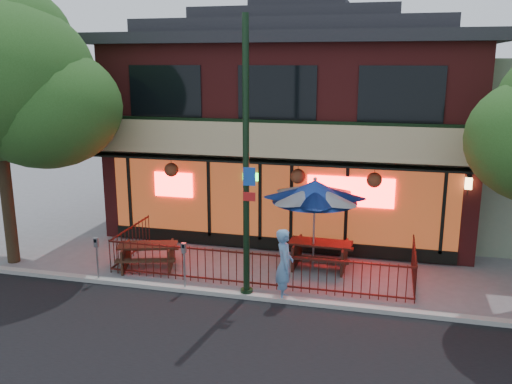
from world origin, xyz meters
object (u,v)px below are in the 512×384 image
at_px(street_light, 246,177).
at_px(parking_meter_near, 184,259).
at_px(picnic_table_left, 148,252).
at_px(parking_meter_far, 97,252).
at_px(pedestrian, 284,265).
at_px(picnic_table_right, 320,251).
at_px(patio_umbrella, 315,191).

relative_size(street_light, parking_meter_near, 5.24).
distance_m(picnic_table_left, parking_meter_near, 2.15).
bearing_deg(parking_meter_far, parking_meter_near, -0.00).
relative_size(pedestrian, parking_meter_far, 1.47).
xyz_separation_m(picnic_table_left, parking_meter_near, (1.65, -1.31, 0.43)).
distance_m(picnic_table_left, picnic_table_right, 5.05).
bearing_deg(patio_umbrella, parking_meter_far, -157.12).
xyz_separation_m(picnic_table_left, patio_umbrella, (4.71, 1.05, 1.87)).
relative_size(picnic_table_left, pedestrian, 1.07).
relative_size(street_light, picnic_table_left, 3.51).
bearing_deg(street_light, picnic_table_left, 159.65).
bearing_deg(patio_umbrella, picnic_table_right, 51.66).
bearing_deg(picnic_table_left, pedestrian, -15.35).
xyz_separation_m(picnic_table_right, pedestrian, (-0.60, -2.46, 0.43)).
xyz_separation_m(picnic_table_left, parking_meter_far, (-0.88, -1.31, 0.38)).
relative_size(picnic_table_left, parking_meter_near, 1.50).
xyz_separation_m(picnic_table_left, picnic_table_right, (4.89, 1.28, 0.03)).
height_order(street_light, picnic_table_left, street_light).
height_order(picnic_table_right, pedestrian, pedestrian).
distance_m(patio_umbrella, parking_meter_far, 6.25).
height_order(street_light, patio_umbrella, street_light).
height_order(patio_umbrella, parking_meter_near, patio_umbrella).
xyz_separation_m(patio_umbrella, parking_meter_far, (-5.59, -2.36, -1.49)).
bearing_deg(picnic_table_right, patio_umbrella, -128.34).
bearing_deg(patio_umbrella, picnic_table_left, -167.40).
relative_size(picnic_table_left, picnic_table_right, 1.08).
distance_m(picnic_table_left, parking_meter_far, 1.63).
distance_m(parking_meter_near, parking_meter_far, 2.54).
bearing_deg(pedestrian, parking_meter_near, 79.02).
relative_size(street_light, patio_umbrella, 2.54).
xyz_separation_m(street_light, patio_umbrella, (1.39, 2.28, -0.80)).
xyz_separation_m(street_light, picnic_table_right, (1.57, 2.51, -2.64)).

